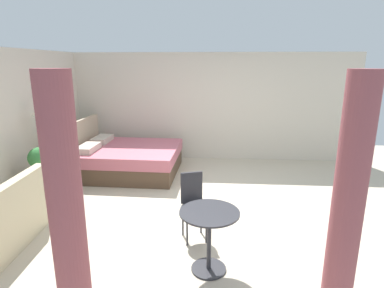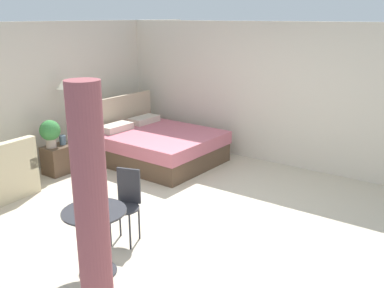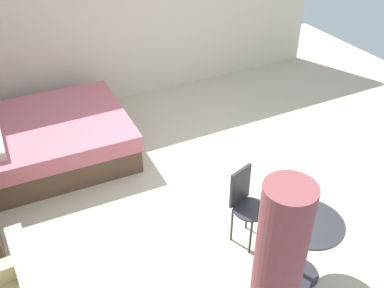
# 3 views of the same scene
# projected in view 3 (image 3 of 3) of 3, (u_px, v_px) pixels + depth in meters

# --- Properties ---
(ground_plane) EXTENTS (8.52, 9.69, 0.02)m
(ground_plane) POSITION_uv_depth(u_px,v_px,m) (218.00, 183.00, 5.63)
(ground_plane) COLOR beige
(wall_right) EXTENTS (0.12, 6.69, 2.51)m
(wall_right) POSITION_uv_depth(u_px,v_px,m) (134.00, 21.00, 6.94)
(wall_right) COLOR beige
(wall_right) RESTS_ON ground
(bed) EXTENTS (1.81, 2.13, 1.11)m
(bed) POSITION_uv_depth(u_px,v_px,m) (44.00, 139.00, 5.89)
(bed) COLOR brown
(bed) RESTS_ON ground
(balcony_table) EXTENTS (0.66, 0.66, 0.72)m
(balcony_table) POSITION_uv_depth(u_px,v_px,m) (305.00, 239.00, 4.15)
(balcony_table) COLOR #2D2D33
(balcony_table) RESTS_ON ground
(cafe_chair_near_window) EXTENTS (0.46, 0.46, 0.88)m
(cafe_chair_near_window) POSITION_uv_depth(u_px,v_px,m) (245.00, 200.00, 4.57)
(cafe_chair_near_window) COLOR #2D2D33
(cafe_chair_near_window) RESTS_ON ground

